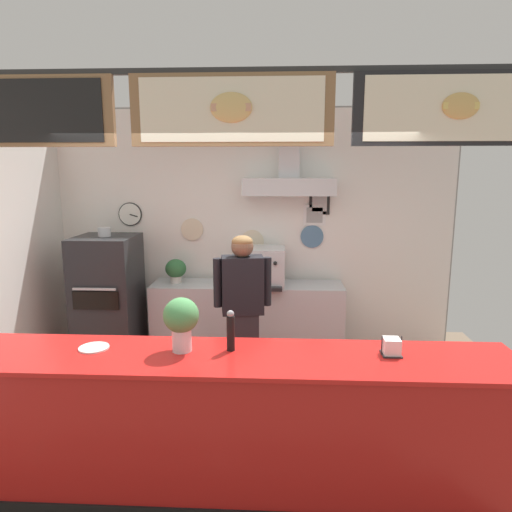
{
  "coord_description": "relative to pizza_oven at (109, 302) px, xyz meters",
  "views": [
    {
      "loc": [
        0.32,
        -3.3,
        2.25
      ],
      "look_at": [
        0.13,
        0.66,
        1.5
      ],
      "focal_mm": 31.84,
      "sensor_mm": 36.0,
      "label": 1
    }
  ],
  "objects": [
    {
      "name": "service_counter",
      "position": [
        1.62,
        -2.06,
        -0.26
      ],
      "size": [
        3.91,
        0.68,
        1.02
      ],
      "color": "#B21916",
      "rests_on": "ground_plane"
    },
    {
      "name": "pepper_grinder",
      "position": [
        1.62,
        -1.97,
        0.4
      ],
      "size": [
        0.06,
        0.06,
        0.29
      ],
      "color": "black",
      "rests_on": "service_counter"
    },
    {
      "name": "napkin_holder",
      "position": [
        2.71,
        -1.99,
        0.31
      ],
      "size": [
        0.14,
        0.13,
        0.13
      ],
      "color": "#262628",
      "rests_on": "service_counter"
    },
    {
      "name": "shop_worker",
      "position": [
        1.61,
        -0.8,
        0.14
      ],
      "size": [
        0.54,
        0.28,
        1.66
      ],
      "rotation": [
        0.0,
        0.0,
        3.3
      ],
      "color": "#232328",
      "rests_on": "ground_plane"
    },
    {
      "name": "basil_vase",
      "position": [
        1.28,
        -1.99,
        0.47
      ],
      "size": [
        0.24,
        0.24,
        0.38
      ],
      "color": "silver",
      "rests_on": "service_counter"
    },
    {
      "name": "potted_oregano",
      "position": [
        1.38,
        0.28,
        0.29
      ],
      "size": [
        0.17,
        0.17,
        0.22
      ],
      "color": "#4C4C51",
      "rests_on": "back_prep_counter"
    },
    {
      "name": "ground_plane",
      "position": [
        1.62,
        -1.63,
        -0.76
      ],
      "size": [
        5.86,
        5.86,
        0.0
      ],
      "primitive_type": "plane",
      "color": "brown"
    },
    {
      "name": "condiment_plate",
      "position": [
        0.66,
        -1.99,
        0.26
      ],
      "size": [
        0.21,
        0.21,
        0.01
      ],
      "color": "white",
      "rests_on": "service_counter"
    },
    {
      "name": "back_wall_assembly",
      "position": [
        1.65,
        0.51,
        0.84
      ],
      "size": [
        4.89,
        2.54,
        2.99
      ],
      "color": "gray",
      "rests_on": "ground_plane"
    },
    {
      "name": "pizza_oven",
      "position": [
        0.0,
        0.0,
        0.0
      ],
      "size": [
        0.66,
        0.74,
        1.62
      ],
      "color": "#232326",
      "rests_on": "ground_plane"
    },
    {
      "name": "espresso_machine",
      "position": [
        1.75,
        0.24,
        0.38
      ],
      "size": [
        0.54,
        0.55,
        0.44
      ],
      "color": "silver",
      "rests_on": "back_prep_counter"
    },
    {
      "name": "back_prep_counter",
      "position": [
        1.58,
        0.27,
        -0.31
      ],
      "size": [
        2.26,
        0.53,
        0.93
      ],
      "color": "#B7BABF",
      "rests_on": "ground_plane"
    },
    {
      "name": "potted_basil",
      "position": [
        0.73,
        0.29,
        0.32
      ],
      "size": [
        0.25,
        0.25,
        0.29
      ],
      "color": "beige",
      "rests_on": "back_prep_counter"
    }
  ]
}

